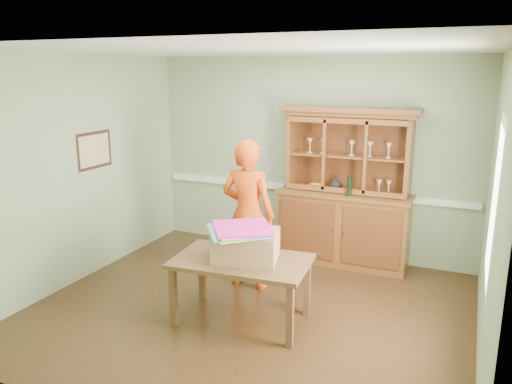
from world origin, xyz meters
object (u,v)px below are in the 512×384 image
at_px(dining_table, 242,267).
at_px(person, 248,215).
at_px(china_hutch, 344,210).
at_px(cardboard_box, 246,246).

xyz_separation_m(dining_table, person, (-0.30, 0.81, 0.29)).
distance_m(china_hutch, person, 1.47).
bearing_deg(person, china_hutch, -125.11).
height_order(dining_table, cardboard_box, cardboard_box).
distance_m(dining_table, cardboard_box, 0.23).
bearing_deg(person, cardboard_box, 113.57).
bearing_deg(dining_table, china_hutch, 70.38).
xyz_separation_m(china_hutch, cardboard_box, (-0.50, -1.99, 0.09)).
xyz_separation_m(cardboard_box, person, (-0.34, 0.79, 0.07)).
xyz_separation_m(dining_table, cardboard_box, (0.04, 0.02, 0.22)).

